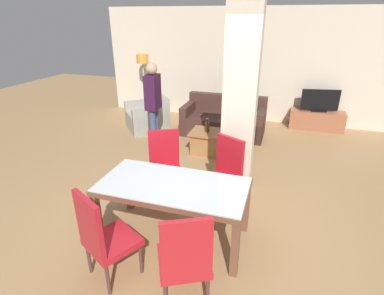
{
  "coord_description": "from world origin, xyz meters",
  "views": [
    {
      "loc": [
        1.09,
        -2.73,
        2.48
      ],
      "look_at": [
        0.0,
        0.72,
        0.89
      ],
      "focal_mm": 28.0,
      "sensor_mm": 36.0,
      "label": 1
    }
  ],
  "objects": [
    {
      "name": "tv_stand",
      "position": [
        1.87,
        4.59,
        0.22
      ],
      "size": [
        1.22,
        0.4,
        0.44
      ],
      "color": "#A66141",
      "rests_on": "ground_plane"
    },
    {
      "name": "dining_chair_far_left",
      "position": [
        -0.42,
        0.79,
        0.53
      ],
      "size": [
        0.62,
        0.62,
        1.02
      ],
      "rotation": [
        0.0,
        0.0,
        -2.65
      ],
      "color": "red",
      "rests_on": "ground_plane"
    },
    {
      "name": "dining_table",
      "position": [
        0.0,
        0.0,
        0.59
      ],
      "size": [
        1.7,
        0.85,
        0.74
      ],
      "color": "brown",
      "rests_on": "ground_plane"
    },
    {
      "name": "back_wall",
      "position": [
        0.0,
        4.87,
        1.35
      ],
      "size": [
        7.2,
        0.09,
        2.7
      ],
      "color": "beige",
      "rests_on": "ground_plane"
    },
    {
      "name": "armchair",
      "position": [
        -1.93,
        3.39,
        0.28
      ],
      "size": [
        1.24,
        1.25,
        0.79
      ],
      "rotation": [
        0.0,
        0.0,
        2.28
      ],
      "color": "#A1A096",
      "rests_on": "ground_plane"
    },
    {
      "name": "divider_pillar",
      "position": [
        0.51,
        1.3,
        1.35
      ],
      "size": [
        0.45,
        0.3,
        2.7
      ],
      "color": "beige",
      "rests_on": "ground_plane"
    },
    {
      "name": "bottle",
      "position": [
        -0.26,
        2.5,
        0.54
      ],
      "size": [
        0.08,
        0.08,
        0.27
      ],
      "color": "#4C2D14",
      "rests_on": "coffee_table"
    },
    {
      "name": "ground_plane",
      "position": [
        0.0,
        0.0,
        0.0
      ],
      "size": [
        18.0,
        18.0,
        0.0
      ],
      "primitive_type": "plane",
      "color": "#A78052"
    },
    {
      "name": "tv_screen",
      "position": [
        1.87,
        4.59,
        0.69
      ],
      "size": [
        0.84,
        0.26,
        0.51
      ],
      "rotation": [
        0.0,
        0.0,
        3.32
      ],
      "color": "black",
      "rests_on": "tv_stand"
    },
    {
      "name": "dining_chair_far_right",
      "position": [
        0.42,
        0.81,
        0.53
      ],
      "size": [
        0.62,
        0.62,
        1.02
      ],
      "rotation": [
        0.0,
        0.0,
        2.66
      ],
      "color": "red",
      "rests_on": "ground_plane"
    },
    {
      "name": "dining_chair_near_left",
      "position": [
        -0.42,
        -0.8,
        0.53
      ],
      "size": [
        0.62,
        0.62,
        1.02
      ],
      "rotation": [
        0.0,
        0.0,
        -0.49
      ],
      "color": "red",
      "rests_on": "ground_plane"
    },
    {
      "name": "dining_chair_near_right",
      "position": [
        0.42,
        -0.82,
        0.53
      ],
      "size": [
        0.62,
        0.62,
        1.02
      ],
      "rotation": [
        0.0,
        0.0,
        0.47
      ],
      "color": "red",
      "rests_on": "ground_plane"
    },
    {
      "name": "floor_lamp",
      "position": [
        -2.5,
        4.4,
        1.33
      ],
      "size": [
        0.3,
        0.3,
        1.59
      ],
      "color": "#B7B7BC",
      "rests_on": "ground_plane"
    },
    {
      "name": "sofa",
      "position": [
        -0.17,
        3.66,
        0.28
      ],
      "size": [
        1.81,
        0.92,
        0.83
      ],
      "rotation": [
        0.0,
        0.0,
        3.14
      ],
      "color": "#452B25",
      "rests_on": "ground_plane"
    },
    {
      "name": "standing_person",
      "position": [
        -1.33,
        2.43,
        0.98
      ],
      "size": [
        0.25,
        0.4,
        1.7
      ],
      "rotation": [
        0.0,
        0.0,
        -1.5
      ],
      "color": "#404A6B",
      "rests_on": "ground_plane"
    },
    {
      "name": "coffee_table",
      "position": [
        -0.22,
        2.51,
        0.23
      ],
      "size": [
        0.71,
        0.57,
        0.44
      ],
      "color": "#A16C3C",
      "rests_on": "ground_plane"
    }
  ]
}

